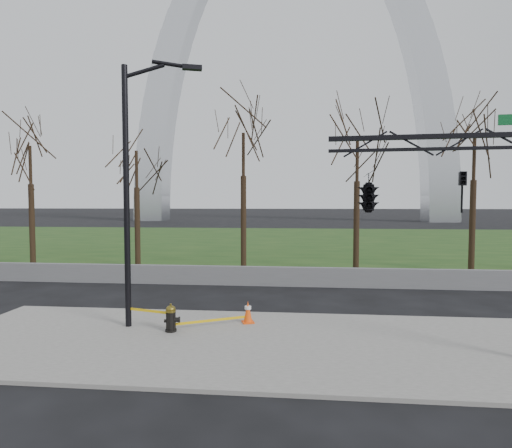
# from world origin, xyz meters

# --- Properties ---
(ground) EXTENTS (500.00, 500.00, 0.00)m
(ground) POSITION_xyz_m (0.00, 0.00, 0.00)
(ground) COLOR black
(ground) RESTS_ON ground
(sidewalk) EXTENTS (18.00, 6.00, 0.10)m
(sidewalk) POSITION_xyz_m (0.00, 0.00, 0.05)
(sidewalk) COLOR slate
(sidewalk) RESTS_ON ground
(grass_strip) EXTENTS (120.00, 40.00, 0.06)m
(grass_strip) POSITION_xyz_m (0.00, 30.00, 0.03)
(grass_strip) COLOR #1C3F17
(grass_strip) RESTS_ON ground
(guardrail) EXTENTS (60.00, 0.30, 0.90)m
(guardrail) POSITION_xyz_m (0.00, 8.00, 0.45)
(guardrail) COLOR #59595B
(guardrail) RESTS_ON ground
(gateway_arch) EXTENTS (66.00, 6.00, 65.00)m
(gateway_arch) POSITION_xyz_m (0.00, 75.00, 32.50)
(gateway_arch) COLOR silver
(gateway_arch) RESTS_ON ground
(tree_row) EXTENTS (41.92, 4.00, 8.39)m
(tree_row) POSITION_xyz_m (-2.04, 12.00, 4.20)
(tree_row) COLOR black
(tree_row) RESTS_ON ground
(fire_hydrant) EXTENTS (0.52, 0.34, 0.83)m
(fire_hydrant) POSITION_xyz_m (-2.68, 0.61, 0.48)
(fire_hydrant) COLOR black
(fire_hydrant) RESTS_ON sidewalk
(traffic_cone) EXTENTS (0.45, 0.45, 0.69)m
(traffic_cone) POSITION_xyz_m (-0.54, 1.70, 0.44)
(traffic_cone) COLOR #FF4F0D
(traffic_cone) RESTS_ON sidewalk
(street_light) EXTENTS (2.33, 0.88, 8.21)m
(street_light) POSITION_xyz_m (-3.94, 1.06, 4.69)
(street_light) COLOR black
(street_light) RESTS_ON ground
(traffic_signal_mast) EXTENTS (5.09, 2.51, 6.00)m
(traffic_signal_mast) POSITION_xyz_m (3.53, -0.55, 4.15)
(traffic_signal_mast) COLOR black
(traffic_signal_mast) RESTS_ON ground
(caution_tape) EXTENTS (3.62, 1.10, 0.42)m
(caution_tape) POSITION_xyz_m (-2.31, 1.02, 0.43)
(caution_tape) COLOR #EBB80C
(caution_tape) RESTS_ON ground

